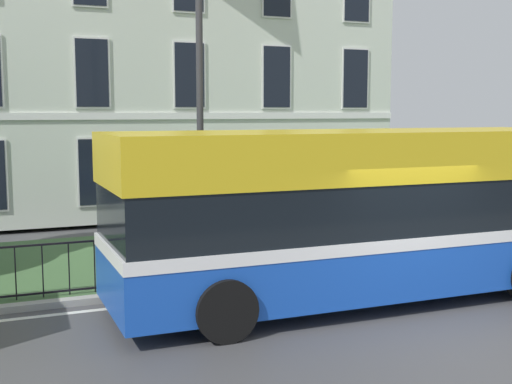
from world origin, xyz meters
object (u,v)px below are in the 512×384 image
at_px(single_decker_bus, 356,212).
at_px(street_lamp_post, 200,92).
at_px(georgian_townhouse, 153,49).
at_px(litter_bin, 424,226).

height_order(single_decker_bus, street_lamp_post, street_lamp_post).
height_order(georgian_townhouse, street_lamp_post, georgian_townhouse).
relative_size(georgian_townhouse, litter_bin, 11.98).
bearing_deg(litter_bin, street_lamp_post, 176.94).
xyz_separation_m(georgian_townhouse, street_lamp_post, (-1.74, -10.82, -1.84)).
relative_size(georgian_townhouse, single_decker_bus, 1.64).
xyz_separation_m(street_lamp_post, litter_bin, (5.38, -0.29, -3.05)).
bearing_deg(single_decker_bus, litter_bin, 37.16).
height_order(street_lamp_post, litter_bin, street_lamp_post).
xyz_separation_m(single_decker_bus, litter_bin, (3.37, 2.52, -0.88)).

